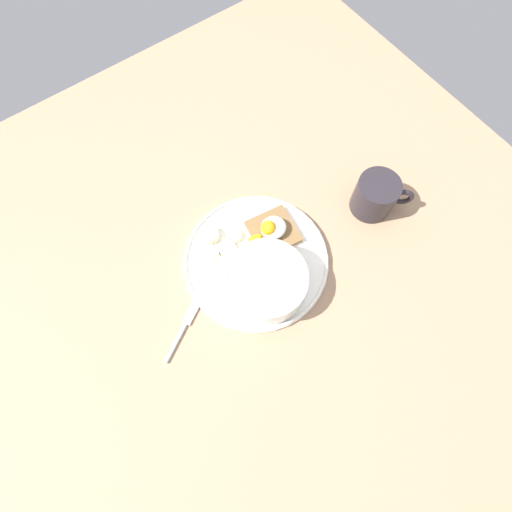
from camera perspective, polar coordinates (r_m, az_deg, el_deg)
ground_plane at (r=76.76cm, az=0.00°, el=-1.10°), size 120.00×120.00×2.00cm
plate at (r=75.08cm, az=0.00°, el=-0.62°), size 27.28×27.28×1.60cm
oatmeal_bowl at (r=70.07cm, az=1.51°, el=-3.76°), size 14.41×14.41×6.41cm
toast_slice at (r=76.50cm, az=2.46°, el=3.50°), size 9.70×9.70×1.25cm
poached_egg at (r=74.63cm, az=2.26°, el=4.04°), size 7.81×4.67×3.54cm
banana_slice_front at (r=75.30cm, az=-4.01°, el=0.88°), size 3.97×3.95×1.06cm
banana_slice_left at (r=73.92cm, az=-4.52°, el=-1.24°), size 4.60×4.52×1.92cm
banana_slice_back at (r=75.38cm, az=-6.55°, el=0.36°), size 4.44×4.45×0.97cm
banana_slice_right at (r=76.24cm, az=-3.23°, el=2.91°), size 4.10×4.04×1.48cm
banana_slice_inner at (r=76.43cm, az=-6.54°, el=2.96°), size 4.13×4.28×2.00cm
coffee_mug at (r=80.71cm, az=16.75°, el=8.27°), size 9.86×9.30×7.93cm
knife at (r=73.12cm, az=-10.11°, el=-9.64°), size 13.04×8.14×0.80cm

